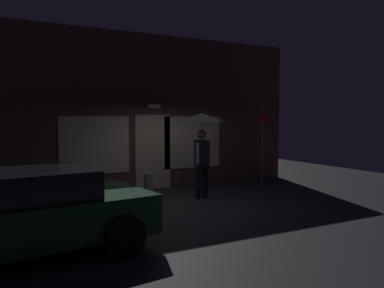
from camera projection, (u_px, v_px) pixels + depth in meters
ground_plane at (187, 202)px, 9.67m from camera, size 18.00×18.00×0.00m
building_facade at (150, 113)px, 11.59m from camera, size 9.61×0.48×4.55m
person_with_umbrella at (202, 129)px, 10.05m from camera, size 1.27×1.27×2.22m
parked_car at (8, 214)px, 5.69m from camera, size 4.38×2.37×1.32m
street_sign_post at (263, 144)px, 11.78m from camera, size 0.40×0.07×2.33m
sidewalk_bollard at (148, 184)px, 10.53m from camera, size 0.24×0.24×0.61m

